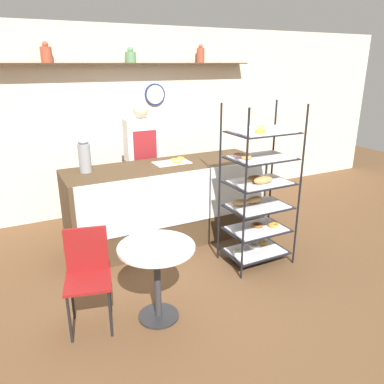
% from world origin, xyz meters
% --- Properties ---
extents(ground_plane, '(14.00, 14.00, 0.00)m').
position_xyz_m(ground_plane, '(0.00, 0.00, 0.00)').
color(ground_plane, brown).
extents(back_wall, '(10.00, 0.30, 2.70)m').
position_xyz_m(back_wall, '(0.00, 2.42, 1.37)').
color(back_wall, beige).
rests_on(back_wall, ground_plane).
extents(display_counter, '(2.50, 0.78, 1.00)m').
position_xyz_m(display_counter, '(0.00, 1.02, 0.50)').
color(display_counter, '#4C3823').
rests_on(display_counter, ground_plane).
extents(pastry_rack, '(0.74, 0.51, 1.80)m').
position_xyz_m(pastry_rack, '(0.65, 0.05, 0.83)').
color(pastry_rack, black).
rests_on(pastry_rack, ground_plane).
extents(person_worker, '(0.45, 0.23, 1.70)m').
position_xyz_m(person_worker, '(-0.10, 1.63, 0.93)').
color(person_worker, '#282833').
rests_on(person_worker, ground_plane).
extents(cafe_table, '(0.66, 0.66, 0.71)m').
position_xyz_m(cafe_table, '(-0.73, -0.40, 0.54)').
color(cafe_table, '#262628').
rests_on(cafe_table, ground_plane).
extents(cafe_chair, '(0.46, 0.46, 0.87)m').
position_xyz_m(cafe_chair, '(-1.27, -0.17, 0.53)').
color(cafe_chair, black).
rests_on(cafe_chair, ground_plane).
extents(coffee_carafe, '(0.14, 0.14, 0.38)m').
position_xyz_m(coffee_carafe, '(-0.96, 1.15, 1.19)').
color(coffee_carafe, gray).
rests_on(coffee_carafe, display_counter).
extents(donut_tray_counter, '(0.45, 0.26, 0.05)m').
position_xyz_m(donut_tray_counter, '(0.09, 1.06, 1.02)').
color(donut_tray_counter, silver).
rests_on(donut_tray_counter, display_counter).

